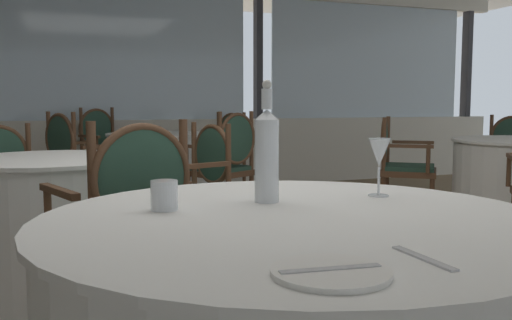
{
  "coord_description": "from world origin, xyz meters",
  "views": [
    {
      "loc": [
        -0.88,
        -2.41,
        1.04
      ],
      "look_at": [
        -0.35,
        -0.97,
        0.89
      ],
      "focal_mm": 39.34,
      "sensor_mm": 36.0,
      "label": 1
    }
  ],
  "objects_px": {
    "dining_chair_0_2": "(399,160)",
    "dining_chair_1_2": "(5,180)",
    "water_tumbler": "(164,195)",
    "dining_chair_3_0": "(227,158)",
    "water_bottle": "(267,153)",
    "dining_chair_3_3": "(73,159)",
    "dining_chair_3_2": "(103,145)",
    "wine_glass": "(379,154)",
    "dining_chair_3_1": "(224,147)",
    "dining_chair_1_1": "(196,182)",
    "dining_chair_1_0": "(129,217)",
    "side_plate": "(331,272)"
  },
  "relations": [
    {
      "from": "dining_chair_0_2",
      "to": "dining_chair_1_2",
      "type": "height_order",
      "value": "dining_chair_0_2"
    },
    {
      "from": "water_tumbler",
      "to": "dining_chair_1_2",
      "type": "height_order",
      "value": "dining_chair_1_2"
    },
    {
      "from": "dining_chair_1_2",
      "to": "dining_chair_3_0",
      "type": "relative_size",
      "value": 0.93
    },
    {
      "from": "water_bottle",
      "to": "dining_chair_3_0",
      "type": "xyz_separation_m",
      "value": [
        0.86,
        3.17,
        -0.34
      ]
    },
    {
      "from": "dining_chair_3_3",
      "to": "dining_chair_3_2",
      "type": "bearing_deg",
      "value": 45.03
    },
    {
      "from": "wine_glass",
      "to": "dining_chair_0_2",
      "type": "height_order",
      "value": "wine_glass"
    },
    {
      "from": "water_bottle",
      "to": "dining_chair_3_3",
      "type": "bearing_deg",
      "value": 96.7
    },
    {
      "from": "water_tumbler",
      "to": "dining_chair_3_1",
      "type": "bearing_deg",
      "value": 71.06
    },
    {
      "from": "water_bottle",
      "to": "dining_chair_0_2",
      "type": "height_order",
      "value": "water_bottle"
    },
    {
      "from": "dining_chair_1_1",
      "to": "dining_chair_1_2",
      "type": "bearing_deg",
      "value": -44.98
    },
    {
      "from": "dining_chair_3_0",
      "to": "dining_chair_3_1",
      "type": "bearing_deg",
      "value": -44.76
    },
    {
      "from": "dining_chair_3_1",
      "to": "water_tumbler",
      "type": "bearing_deg",
      "value": 42.01
    },
    {
      "from": "dining_chair_1_2",
      "to": "dining_chair_3_3",
      "type": "height_order",
      "value": "dining_chair_3_3"
    },
    {
      "from": "dining_chair_1_0",
      "to": "dining_chair_3_1",
      "type": "bearing_deg",
      "value": -41.31
    },
    {
      "from": "wine_glass",
      "to": "side_plate",
      "type": "bearing_deg",
      "value": -127.83
    },
    {
      "from": "dining_chair_3_2",
      "to": "dining_chair_3_1",
      "type": "bearing_deg",
      "value": 44.78
    },
    {
      "from": "dining_chair_1_0",
      "to": "water_tumbler",
      "type": "bearing_deg",
      "value": 160.77
    },
    {
      "from": "dining_chair_3_1",
      "to": "water_bottle",
      "type": "bearing_deg",
      "value": 45.57
    },
    {
      "from": "dining_chair_1_1",
      "to": "dining_chair_3_0",
      "type": "xyz_separation_m",
      "value": [
        0.58,
        1.18,
        0.03
      ]
    },
    {
      "from": "wine_glass",
      "to": "dining_chair_3_1",
      "type": "distance_m",
      "value": 4.56
    },
    {
      "from": "dining_chair_1_0",
      "to": "dining_chair_3_0",
      "type": "distance_m",
      "value": 2.64
    },
    {
      "from": "dining_chair_0_2",
      "to": "dining_chair_3_1",
      "type": "height_order",
      "value": "dining_chair_3_1"
    },
    {
      "from": "dining_chair_1_0",
      "to": "dining_chair_3_3",
      "type": "xyz_separation_m",
      "value": [
        -0.11,
        2.73,
        -0.0
      ]
    },
    {
      "from": "water_bottle",
      "to": "water_tumbler",
      "type": "height_order",
      "value": "water_bottle"
    },
    {
      "from": "dining_chair_1_2",
      "to": "dining_chair_3_1",
      "type": "distance_m",
      "value": 2.83
    },
    {
      "from": "dining_chair_1_2",
      "to": "dining_chair_3_2",
      "type": "xyz_separation_m",
      "value": [
        0.85,
        2.24,
        0.06
      ]
    },
    {
      "from": "dining_chair_1_2",
      "to": "dining_chair_3_2",
      "type": "distance_m",
      "value": 2.4
    },
    {
      "from": "water_tumbler",
      "to": "dining_chair_3_2",
      "type": "relative_size",
      "value": 0.08
    },
    {
      "from": "side_plate",
      "to": "dining_chair_3_3",
      "type": "distance_m",
      "value": 4.25
    },
    {
      "from": "side_plate",
      "to": "wine_glass",
      "type": "relative_size",
      "value": 1.13
    },
    {
      "from": "dining_chair_0_2",
      "to": "dining_chair_3_2",
      "type": "distance_m",
      "value": 3.2
    },
    {
      "from": "water_bottle",
      "to": "water_tumbler",
      "type": "bearing_deg",
      "value": -175.51
    },
    {
      "from": "water_bottle",
      "to": "dining_chair_3_3",
      "type": "xyz_separation_m",
      "value": [
        -0.42,
        3.53,
        -0.33
      ]
    },
    {
      "from": "wine_glass",
      "to": "dining_chair_3_2",
      "type": "height_order",
      "value": "dining_chair_3_2"
    },
    {
      "from": "dining_chair_3_0",
      "to": "dining_chair_1_1",
      "type": "bearing_deg",
      "value": 124.71
    },
    {
      "from": "water_bottle",
      "to": "wine_glass",
      "type": "height_order",
      "value": "water_bottle"
    },
    {
      "from": "water_bottle",
      "to": "dining_chair_3_1",
      "type": "relative_size",
      "value": 0.38
    },
    {
      "from": "dining_chair_3_0",
      "to": "dining_chair_3_3",
      "type": "distance_m",
      "value": 1.33
    },
    {
      "from": "dining_chair_0_2",
      "to": "wine_glass",
      "type": "bearing_deg",
      "value": -87.8
    },
    {
      "from": "dining_chair_3_0",
      "to": "dining_chair_3_3",
      "type": "relative_size",
      "value": 1.0
    },
    {
      "from": "wine_glass",
      "to": "dining_chair_1_2",
      "type": "xyz_separation_m",
      "value": [
        -1.27,
        2.6,
        -0.35
      ]
    },
    {
      "from": "dining_chair_3_3",
      "to": "dining_chair_1_2",
      "type": "bearing_deg",
      "value": -145.69
    },
    {
      "from": "dining_chair_1_2",
      "to": "water_tumbler",
      "type": "bearing_deg",
      "value": -5.87
    },
    {
      "from": "side_plate",
      "to": "dining_chair_3_3",
      "type": "bearing_deg",
      "value": 93.48
    },
    {
      "from": "side_plate",
      "to": "dining_chair_1_0",
      "type": "bearing_deg",
      "value": 95.47
    },
    {
      "from": "water_tumbler",
      "to": "dining_chair_1_1",
      "type": "xyz_separation_m",
      "value": [
        0.59,
        2.01,
        -0.25
      ]
    },
    {
      "from": "wine_glass",
      "to": "dining_chair_0_2",
      "type": "xyz_separation_m",
      "value": [
        1.9,
        2.64,
        -0.33
      ]
    },
    {
      "from": "wine_glass",
      "to": "dining_chair_3_1",
      "type": "bearing_deg",
      "value": 79.2
    },
    {
      "from": "side_plate",
      "to": "dining_chair_1_1",
      "type": "bearing_deg",
      "value": 80.73
    },
    {
      "from": "water_tumbler",
      "to": "dining_chair_3_0",
      "type": "relative_size",
      "value": 0.08
    }
  ]
}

